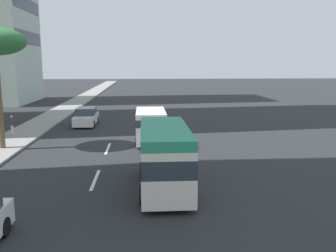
{
  "coord_description": "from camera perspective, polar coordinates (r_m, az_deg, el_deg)",
  "views": [
    {
      "loc": [
        -2.17,
        -2.4,
        5.69
      ],
      "look_at": [
        19.78,
        -3.91,
        1.88
      ],
      "focal_mm": 39.07,
      "sensor_mm": 36.0,
      "label": 1
    }
  ],
  "objects": [
    {
      "name": "lane_stripe_mid",
      "position": [
        18.55,
        -11.29,
        -8.21
      ],
      "size": [
        3.2,
        0.16,
        0.01
      ],
      "primitive_type": "cube",
      "color": "silver",
      "rests_on": "ground_plane"
    },
    {
      "name": "car_fourth",
      "position": [
        34.48,
        -12.65,
        1.38
      ],
      "size": [
        4.41,
        1.87,
        1.62
      ],
      "rotation": [
        0.0,
        0.0,
        3.14
      ],
      "color": "white",
      "rests_on": "ground_plane"
    },
    {
      "name": "minibus_lead",
      "position": [
        16.51,
        -0.55,
        -4.59
      ],
      "size": [
        6.24,
        2.26,
        2.87
      ],
      "color": "silver",
      "rests_on": "ground_plane"
    },
    {
      "name": "pedestrian_near_lamp",
      "position": [
        30.79,
        -23.17,
        0.26
      ],
      "size": [
        0.37,
        0.31,
        1.55
      ],
      "rotation": [
        0.0,
        0.0,
        3.47
      ],
      "color": "beige",
      "rests_on": "sidewalk_right"
    },
    {
      "name": "lane_stripe_far",
      "position": [
        24.91,
        -9.37,
        -3.49
      ],
      "size": [
        3.2,
        0.16,
        0.01
      ],
      "primitive_type": "cube",
      "color": "silver",
      "rests_on": "ground_plane"
    },
    {
      "name": "sidewalk_right",
      "position": [
        35.45,
        -19.55,
        0.14
      ],
      "size": [
        162.0,
        3.14,
        0.15
      ],
      "primitive_type": "cube",
      "color": "gray",
      "rests_on": "ground_plane"
    },
    {
      "name": "ground_plane",
      "position": [
        34.23,
        -7.9,
        0.17
      ],
      "size": [
        198.0,
        198.0,
        0.0
      ],
      "primitive_type": "plane",
      "color": "#26282B"
    },
    {
      "name": "van_third",
      "position": [
        26.25,
        -2.71,
        0.28
      ],
      "size": [
        4.76,
        2.2,
        2.33
      ],
      "color": "white",
      "rests_on": "ground_plane"
    }
  ]
}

